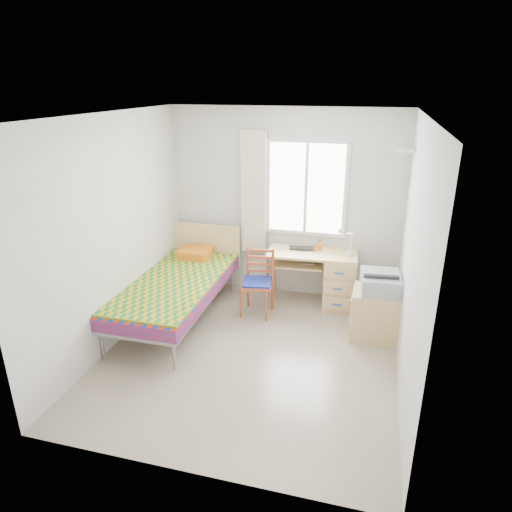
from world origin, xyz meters
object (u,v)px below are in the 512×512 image
at_px(desk, 334,278).
at_px(cabinet, 375,314).
at_px(chair, 259,278).
at_px(printer, 380,282).
at_px(bed, 177,284).

height_order(desk, cabinet, desk).
bearing_deg(chair, cabinet, -18.94).
bearing_deg(cabinet, printer, 37.41).
height_order(chair, printer, chair).
xyz_separation_m(chair, cabinet, (1.50, -0.25, -0.19)).
relative_size(bed, cabinet, 3.74).
bearing_deg(printer, chair, 166.07).
distance_m(chair, printer, 1.56).
xyz_separation_m(desk, chair, (-0.94, -0.46, 0.09)).
bearing_deg(desk, bed, -159.20).
xyz_separation_m(cabinet, printer, (0.03, 0.02, 0.41)).
distance_m(bed, cabinet, 2.48).
distance_m(chair, cabinet, 1.53).
height_order(bed, printer, bed).
height_order(bed, desk, bed).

